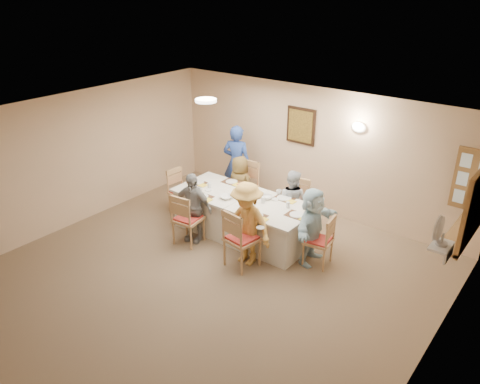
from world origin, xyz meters
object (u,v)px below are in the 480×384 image
Objects in this scene: diner_back_left at (240,185)px; caregiver at (237,163)px; dining_table at (243,217)px; chair_back_right at (295,205)px; chair_back_left at (244,187)px; diner_back_right at (292,201)px; condiment_ketchup at (239,190)px; chair_right_end at (318,240)px; diner_right_end at (312,226)px; desk_fan at (441,234)px; chair_front_left at (188,218)px; serving_hatch at (478,202)px; diner_front_right at (247,224)px; chair_left_end at (181,191)px; chair_front_right at (242,238)px; diner_front_left at (192,207)px.

caregiver is at bearing -45.27° from diner_back_left.
chair_back_right is (0.60, 0.80, 0.10)m from dining_table.
dining_table is 1.01m from chair_back_left.
diner_back_right is at bearing -179.03° from diner_back_left.
chair_right_end is at bearing 0.54° from condiment_ketchup.
diner_right_end reaches higher than condiment_ketchup.
desk_fan is 0.31× the size of chair_front_left.
diner_back_left is 0.74× the size of caregiver.
serving_hatch is 5.92× the size of condiment_ketchup.
chair_front_left is at bearing -77.64° from chair_right_end.
diner_front_right reaches higher than chair_back_right.
desk_fan is 0.33× the size of chair_left_end.
chair_left_end is at bearing -144.82° from chair_back_left.
diner_front_right is at bearing -55.89° from chair_back_left.
chair_back_right reaches higher than chair_left_end.
chair_right_end is 1.70m from condiment_ketchup.
diner_back_right reaches higher than chair_right_end.
diner_front_right is (-3.01, -1.34, -0.78)m from serving_hatch.
chair_back_left is 2.18m from diner_right_end.
chair_front_right is (-2.90, -0.11, -1.03)m from desk_fan.
chair_front_right is 1.48m from diner_back_right.
chair_front_left is 0.20m from diner_front_left.
diner_back_right is (0.00, -0.12, 0.13)m from chair_back_right.
chair_front_right reaches higher than chair_left_end.
diner_front_right is 1.07m from diner_right_end.
chair_back_left is at bearing 169.64° from chair_back_right.
diner_front_left is at bearing -131.42° from dining_table.
desk_fan is 2.37m from diner_right_end.
desk_fan is at bearing 144.96° from diner_back_right.
diner_back_right is at bearing -135.80° from chair_front_left.
diner_front_right reaches higher than diner_right_end.
chair_front_left is at bearing -94.92° from chair_back_left.
dining_table is at bearing 86.66° from diner_right_end.
diner_back_left is at bearing 175.35° from chair_back_right.
serving_hatch is 4.57m from chair_front_left.
chair_front_right is 0.78× the size of diner_right_end.
diner_front_right is (-0.95, -0.68, 0.27)m from chair_right_end.
diner_front_right is (2.15, -0.68, 0.27)m from chair_left_end.
dining_table is 1.98× the size of diner_right_end.
diner_right_end is (2.02, -0.80, 0.14)m from chair_back_left.
condiment_ketchup is at bearing -140.54° from chair_back_right.
dining_table is at bearing -44.74° from chair_front_right.
desk_fan reaches higher than chair_front_left.
desk_fan is at bearing 174.73° from chair_front_left.
diner_right_end is at bearing 162.37° from diner_back_left.
chair_front_right is at bearing 130.01° from diner_back_left.
chair_front_left is 0.76× the size of diner_front_left.
chair_back_right is at bearing 177.28° from serving_hatch.
chair_back_left reaches higher than condiment_ketchup.
serving_hatch reaches higher than caregiver.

